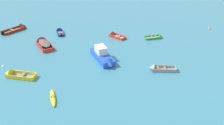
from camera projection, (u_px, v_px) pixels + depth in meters
name	position (u px, v px, depth m)	size (l,w,h in m)	color
rowboat_yellow_midfield_left	(14.00, 75.00, 31.25)	(3.97, 1.89, 1.15)	gray
rowboat_maroon_back_row_left	(20.00, 28.00, 45.04)	(3.69, 4.34, 1.31)	#99754C
rowboat_red_back_row_right	(114.00, 35.00, 42.29)	(2.97, 2.83, 1.01)	beige
rowboat_deep_blue_foreground_center	(60.00, 31.00, 43.85)	(1.84, 3.07, 0.90)	gray
motor_launch_blue_midfield_right	(104.00, 57.00, 34.60)	(3.67, 5.69, 1.94)	blue
rowboat_green_center	(157.00, 37.00, 41.70)	(3.00, 1.72, 0.96)	beige
kayak_yellow_far_left	(53.00, 98.00, 27.25)	(1.38, 3.12, 0.30)	yellow
rowboat_red_near_right	(43.00, 43.00, 39.04)	(3.51, 4.51, 1.46)	#4C4C51
rowboat_grey_cluster_outer	(157.00, 69.00, 32.55)	(3.34, 1.16, 1.00)	gray
mooring_buoy_far_field	(3.00, 66.00, 33.48)	(0.38, 0.38, 0.38)	silver
mooring_buoy_near_foreground	(210.00, 29.00, 45.26)	(0.34, 0.34, 0.34)	orange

